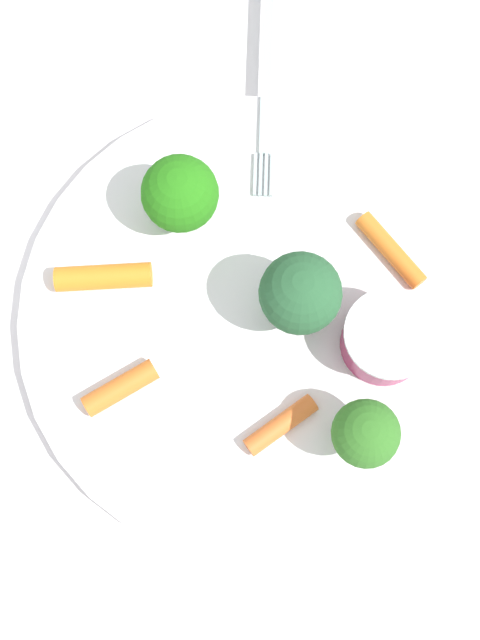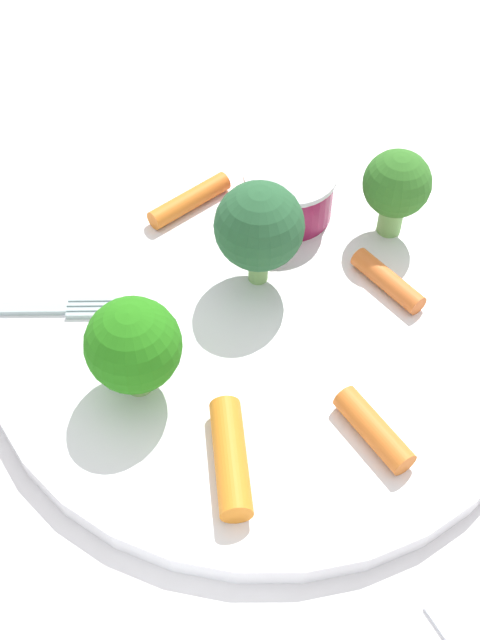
{
  "view_description": "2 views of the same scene",
  "coord_description": "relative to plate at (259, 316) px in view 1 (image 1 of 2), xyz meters",
  "views": [
    {
      "loc": [
        -0.06,
        -0.11,
        0.48
      ],
      "look_at": [
        -0.01,
        -0.0,
        0.02
      ],
      "focal_mm": 45.87,
      "sensor_mm": 36.0,
      "label": 1
    },
    {
      "loc": [
        -0.24,
        0.14,
        0.34
      ],
      "look_at": [
        -0.01,
        0.02,
        0.02
      ],
      "focal_mm": 46.36,
      "sensor_mm": 36.0,
      "label": 2
    }
  ],
  "objects": [
    {
      "name": "ground_plane",
      "position": [
        0.0,
        0.0,
        -0.01
      ],
      "size": [
        2.4,
        2.4,
        0.0
      ],
      "primitive_type": "plane",
      "color": "white"
    },
    {
      "name": "plate",
      "position": [
        0.0,
        0.0,
        0.0
      ],
      "size": [
        0.29,
        0.29,
        0.01
      ],
      "primitive_type": "cylinder",
      "color": "white",
      "rests_on": "ground_plane"
    },
    {
      "name": "sauce_cup",
      "position": [
        0.06,
        -0.05,
        0.02
      ],
      "size": [
        0.05,
        0.05,
        0.03
      ],
      "color": "maroon",
      "rests_on": "plate"
    },
    {
      "name": "broccoli_floret_0",
      "position": [
        -0.01,
        0.08,
        0.04
      ],
      "size": [
        0.05,
        0.05,
        0.05
      ],
      "color": "#7CAC59",
      "rests_on": "plate"
    },
    {
      "name": "broccoli_floret_1",
      "position": [
        0.02,
        -0.01,
        0.04
      ],
      "size": [
        0.05,
        0.05,
        0.06
      ],
      "color": "#81B162",
      "rests_on": "plate"
    },
    {
      "name": "broccoli_floret_2",
      "position": [
        0.02,
        -0.09,
        0.04
      ],
      "size": [
        0.04,
        0.04,
        0.05
      ],
      "color": "#81BE64",
      "rests_on": "plate"
    },
    {
      "name": "carrot_stick_0",
      "position": [
        0.09,
        -0.0,
        0.01
      ],
      "size": [
        0.02,
        0.05,
        0.01
      ],
      "primitive_type": "cylinder",
      "rotation": [
        1.57,
        0.0,
        0.22
      ],
      "color": "orange",
      "rests_on": "plate"
    },
    {
      "name": "carrot_stick_1",
      "position": [
        -0.07,
        0.06,
        0.01
      ],
      "size": [
        0.06,
        0.04,
        0.01
      ],
      "primitive_type": "cylinder",
      "rotation": [
        1.57,
        0.0,
        1.18
      ],
      "color": "orange",
      "rests_on": "plate"
    },
    {
      "name": "carrot_stick_2",
      "position": [
        -0.02,
        -0.07,
        0.01
      ],
      "size": [
        0.05,
        0.02,
        0.01
      ],
      "primitive_type": "cylinder",
      "rotation": [
        1.57,
        0.0,
        1.75
      ],
      "color": "orange",
      "rests_on": "plate"
    },
    {
      "name": "carrot_stick_3",
      "position": [
        -0.09,
        -0.01,
        0.01
      ],
      "size": [
        0.05,
        0.02,
        0.01
      ],
      "primitive_type": "cylinder",
      "rotation": [
        1.57,
        0.0,
        4.8
      ],
      "color": "orange",
      "rests_on": "plate"
    },
    {
      "name": "fork",
      "position": [
        0.08,
        0.15,
        0.01
      ],
      "size": [
        0.1,
        0.17,
        0.0
      ],
      "color": "#ABBDBF",
      "rests_on": "plate"
    }
  ]
}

